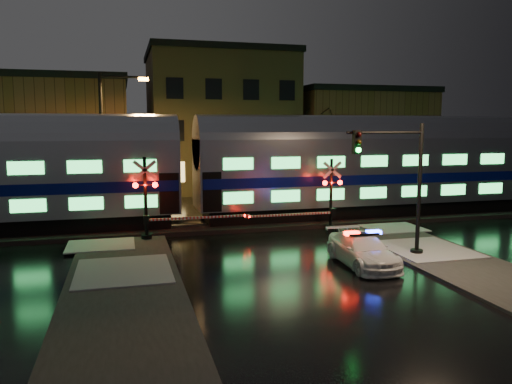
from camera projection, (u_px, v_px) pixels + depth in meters
ground at (267, 245)px, 23.34m from camera, size 120.00×120.00×0.00m
ballast at (242, 223)px, 28.11m from camera, size 90.00×4.20×0.24m
sidewalk_left at (124, 299)px, 15.93m from camera, size 4.00×20.00×0.12m
sidewalk_right at (472, 269)px, 19.25m from camera, size 4.00×20.00×0.12m
building_left at (38, 139)px, 40.50m from camera, size 14.00×10.00×9.00m
building_mid at (219, 124)px, 44.65m from camera, size 12.00×11.00×11.50m
building_right at (353, 140)px, 47.69m from camera, size 12.00×10.00×8.50m
train at (187, 166)px, 26.90m from camera, size 51.00×3.12×5.92m
police_car at (362, 250)px, 19.90m from camera, size 1.87×4.37×1.41m
crossing_signal_right at (325, 202)px, 26.33m from camera, size 5.41×0.64×3.83m
crossing_signal_left at (153, 207)px, 24.04m from camera, size 5.77×0.66×4.08m
traffic_light at (401, 187)px, 20.79m from camera, size 3.66×0.68×5.66m
streetlight at (107, 136)px, 29.46m from camera, size 2.89×0.30×8.64m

